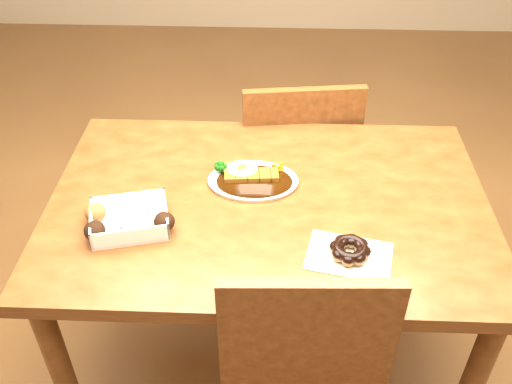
{
  "coord_description": "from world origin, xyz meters",
  "views": [
    {
      "loc": [
        0.01,
        -1.21,
        1.74
      ],
      "look_at": [
        -0.03,
        -0.04,
        0.81
      ],
      "focal_mm": 40.0,
      "sensor_mm": 36.0,
      "label": 1
    }
  ],
  "objects_px": {
    "chair_far": "(295,166)",
    "donut_box": "(127,219)",
    "pon_de_ring": "(350,250)",
    "table": "(268,227)",
    "katsu_curry_plate": "(251,178)"
  },
  "relations": [
    {
      "from": "table",
      "to": "donut_box",
      "type": "relative_size",
      "value": 5.06
    },
    {
      "from": "katsu_curry_plate",
      "to": "pon_de_ring",
      "type": "distance_m",
      "value": 0.38
    },
    {
      "from": "pon_de_ring",
      "to": "table",
      "type": "bearing_deg",
      "value": 133.68
    },
    {
      "from": "katsu_curry_plate",
      "to": "donut_box",
      "type": "distance_m",
      "value": 0.37
    },
    {
      "from": "chair_far",
      "to": "donut_box",
      "type": "relative_size",
      "value": 3.66
    },
    {
      "from": "chair_far",
      "to": "donut_box",
      "type": "bearing_deg",
      "value": 48.63
    },
    {
      "from": "table",
      "to": "katsu_curry_plate",
      "type": "height_order",
      "value": "katsu_curry_plate"
    },
    {
      "from": "table",
      "to": "pon_de_ring",
      "type": "distance_m",
      "value": 0.31
    },
    {
      "from": "chair_far",
      "to": "katsu_curry_plate",
      "type": "distance_m",
      "value": 0.56
    },
    {
      "from": "chair_far",
      "to": "pon_de_ring",
      "type": "distance_m",
      "value": 0.81
    },
    {
      "from": "table",
      "to": "chair_far",
      "type": "xyz_separation_m",
      "value": [
        0.09,
        0.54,
        -0.17
      ]
    },
    {
      "from": "chair_far",
      "to": "pon_de_ring",
      "type": "height_order",
      "value": "chair_far"
    },
    {
      "from": "chair_far",
      "to": "pon_de_ring",
      "type": "bearing_deg",
      "value": 91.27
    },
    {
      "from": "donut_box",
      "to": "table",
      "type": "bearing_deg",
      "value": 19.31
    },
    {
      "from": "chair_far",
      "to": "donut_box",
      "type": "height_order",
      "value": "chair_far"
    }
  ]
}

